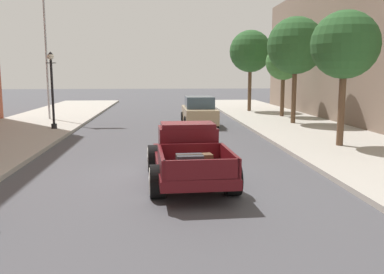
{
  "coord_description": "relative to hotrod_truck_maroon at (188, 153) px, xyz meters",
  "views": [
    {
      "loc": [
        -0.15,
        -11.64,
        2.9
      ],
      "look_at": [
        0.8,
        0.65,
        1.0
      ],
      "focal_mm": 38.39,
      "sensor_mm": 36.0,
      "label": 1
    }
  ],
  "objects": [
    {
      "name": "ground_plane",
      "position": [
        -0.59,
        0.6,
        -0.75
      ],
      "size": [
        140.0,
        140.0,
        0.0
      ],
      "primitive_type": "plane",
      "color": "#47474C"
    },
    {
      "name": "hotrod_truck_maroon",
      "position": [
        0.0,
        0.0,
        0.0
      ],
      "size": [
        2.33,
        5.0,
        1.58
      ],
      "color": "#510F14",
      "rests_on": "ground"
    },
    {
      "name": "car_background_tan",
      "position": [
        1.45,
        12.01,
        0.01
      ],
      "size": [
        1.9,
        4.31,
        1.65
      ],
      "color": "tan",
      "rests_on": "ground"
    },
    {
      "name": "street_lamp_far",
      "position": [
        -6.14,
        10.15,
        1.63
      ],
      "size": [
        0.5,
        0.32,
        3.85
      ],
      "color": "black",
      "rests_on": "sidewalk_left"
    },
    {
      "name": "flagpole",
      "position": [
        -7.34,
        14.79,
        5.02
      ],
      "size": [
        1.74,
        0.16,
        9.16
      ],
      "color": "#B2B2B7",
      "rests_on": "sidewalk_left"
    },
    {
      "name": "street_tree_nearest",
      "position": [
        6.21,
        4.22,
        3.2
      ],
      "size": [
        2.56,
        2.56,
        5.11
      ],
      "color": "brown",
      "rests_on": "sidewalk_right"
    },
    {
      "name": "street_tree_second",
      "position": [
        6.76,
        11.57,
        3.68
      ],
      "size": [
        3.14,
        3.14,
        5.87
      ],
      "color": "brown",
      "rests_on": "sidewalk_right"
    },
    {
      "name": "street_tree_third",
      "position": [
        7.25,
        15.37,
        2.86
      ],
      "size": [
        2.29,
        2.29,
        4.65
      ],
      "color": "brown",
      "rests_on": "sidewalk_right"
    },
    {
      "name": "street_tree_farthest",
      "position": [
        5.93,
        19.32,
        3.78
      ],
      "size": [
        3.08,
        3.08,
        5.94
      ],
      "color": "brown",
      "rests_on": "sidewalk_right"
    }
  ]
}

